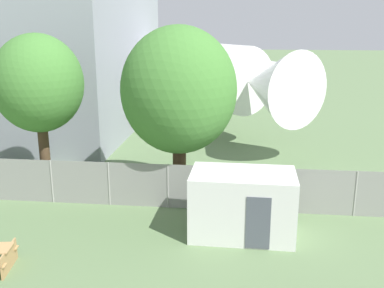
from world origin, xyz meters
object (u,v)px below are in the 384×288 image
at_px(airplane, 142,64).
at_px(portable_cabin, 242,204).
at_px(tree_behind_benches, 38,84).
at_px(tree_left_of_cabin, 179,91).

distance_m(airplane, portable_cabin, 25.27).
bearing_deg(tree_behind_benches, airplane, 89.99).
height_order(airplane, portable_cabin, airplane).
relative_size(portable_cabin, tree_behind_benches, 0.53).
xyz_separation_m(portable_cabin, tree_behind_benches, (-8.92, 3.22, 3.81)).
height_order(portable_cabin, tree_behind_benches, tree_behind_benches).
xyz_separation_m(portable_cabin, tree_left_of_cabin, (-2.78, 3.29, 3.62)).
relative_size(airplane, tree_behind_benches, 4.49).
bearing_deg(tree_behind_benches, tree_left_of_cabin, 0.62).
xyz_separation_m(airplane, tree_left_of_cabin, (6.13, -20.18, 0.76)).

